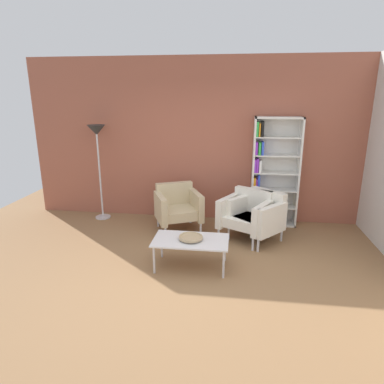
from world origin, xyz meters
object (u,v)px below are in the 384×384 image
at_px(armchair_near_window, 247,214).
at_px(armchair_by_bookshelf, 259,215).
at_px(bookshelf_tall, 271,173).
at_px(coffee_table_low, 191,242).
at_px(floor_lamp_torchiere, 97,141).
at_px(decorative_bowl, 191,237).
at_px(armchair_spare_guest, 178,206).

distance_m(armchair_near_window, armchair_by_bookshelf, 0.19).
height_order(bookshelf_tall, armchair_by_bookshelf, bookshelf_tall).
xyz_separation_m(coffee_table_low, floor_lamp_torchiere, (-1.92, 1.66, 1.08)).
bearing_deg(bookshelf_tall, floor_lamp_torchiere, -177.71).
bearing_deg(floor_lamp_torchiere, decorative_bowl, -40.89).
height_order(decorative_bowl, armchair_spare_guest, armchair_spare_guest).
distance_m(armchair_by_bookshelf, floor_lamp_torchiere, 3.10).
bearing_deg(armchair_near_window, bookshelf_tall, 88.82).
distance_m(decorative_bowl, armchair_near_window, 1.31).
height_order(armchair_by_bookshelf, floor_lamp_torchiere, floor_lamp_torchiere).
bearing_deg(armchair_spare_guest, decorative_bowl, -97.45).
bearing_deg(coffee_table_low, armchair_spare_guest, 107.46).
relative_size(decorative_bowl, armchair_by_bookshelf, 0.34).
relative_size(bookshelf_tall, floor_lamp_torchiere, 1.09).
distance_m(coffee_table_low, decorative_bowl, 0.07).
bearing_deg(armchair_near_window, armchair_spare_guest, -162.52).
bearing_deg(armchair_by_bookshelf, floor_lamp_torchiere, -150.00).
bearing_deg(decorative_bowl, floor_lamp_torchiere, 139.11).
distance_m(coffee_table_low, armchair_spare_guest, 1.35).
distance_m(armchair_near_window, floor_lamp_torchiere, 2.93).
height_order(decorative_bowl, armchair_near_window, armchair_near_window).
bearing_deg(floor_lamp_torchiere, armchair_by_bookshelf, -12.04).
bearing_deg(bookshelf_tall, decorative_bowl, -123.14).
bearing_deg(armchair_spare_guest, armchair_by_bookshelf, -35.01).
height_order(armchair_spare_guest, floor_lamp_torchiere, floor_lamp_torchiere).
xyz_separation_m(decorative_bowl, armchair_by_bookshelf, (0.94, 1.05, -0.02)).
bearing_deg(coffee_table_low, armchair_by_bookshelf, 48.01).
distance_m(coffee_table_low, armchair_near_window, 1.31).
bearing_deg(bookshelf_tall, coffee_table_low, -123.14).
xyz_separation_m(decorative_bowl, floor_lamp_torchiere, (-1.92, 1.66, 1.01)).
bearing_deg(bookshelf_tall, armchair_by_bookshelf, -106.65).
distance_m(bookshelf_tall, armchair_near_window, 0.97).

